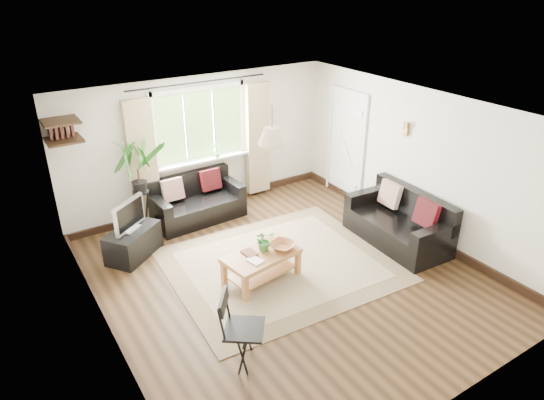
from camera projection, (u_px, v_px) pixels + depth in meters
floor at (287, 276)px, 6.99m from camera, size 5.50×5.50×0.00m
ceiling at (290, 113)px, 5.95m from camera, size 5.50×5.50×0.00m
wall_back at (200, 144)px, 8.55m from camera, size 5.00×0.02×2.40m
wall_front at (459, 312)px, 4.38m from camera, size 5.00×0.02×2.40m
wall_left at (98, 255)px, 5.25m from camera, size 0.02×5.50×2.40m
wall_right at (418, 164)px, 7.68m from camera, size 0.02×5.50×2.40m
rug at (280, 265)px, 7.23m from camera, size 3.31×2.88×0.02m
window at (200, 125)px, 8.37m from camera, size 2.50×0.16×2.16m
door at (346, 146)px, 9.04m from camera, size 0.06×0.96×2.06m
corner_shelf at (62, 131)px, 6.97m from camera, size 0.50×0.50×0.34m
pendant_lamp at (272, 132)px, 6.40m from camera, size 0.36×0.36×0.54m
wall_sconce at (405, 127)px, 7.64m from camera, size 0.12×0.12×0.28m
sofa_back at (197, 200)px, 8.41m from camera, size 1.60×0.86×0.73m
sofa_right at (398, 220)px, 7.67m from camera, size 1.73×0.92×0.80m
coffee_table at (262, 267)px, 6.81m from camera, size 1.13×0.73×0.43m
table_plant at (264, 240)px, 6.74m from camera, size 0.29×0.25×0.30m
bowl at (283, 246)px, 6.81m from camera, size 0.46×0.46×0.09m
book_a at (251, 263)px, 6.48m from camera, size 0.21×0.25×0.02m
book_b at (244, 255)px, 6.66m from camera, size 0.19×0.24×0.02m
tv_stand at (133, 243)px, 7.37m from camera, size 0.97×0.89×0.46m
tv at (129, 215)px, 7.17m from camera, size 0.66×0.56×0.50m
palm_stand at (140, 188)px, 7.83m from camera, size 0.62×0.62×1.59m
folding_chair at (244, 330)px, 5.27m from camera, size 0.65×0.65×0.90m
sill_plant at (217, 150)px, 8.64m from camera, size 0.14×0.10×0.27m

